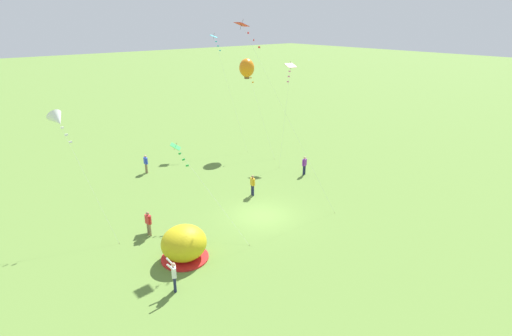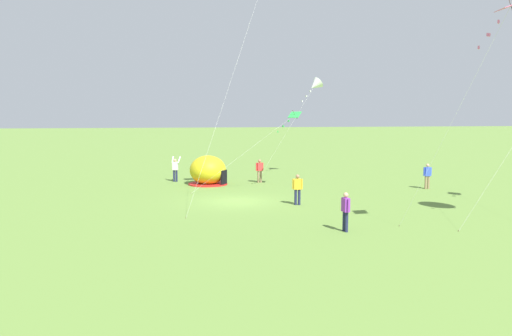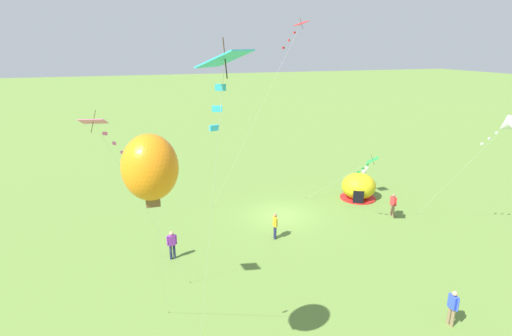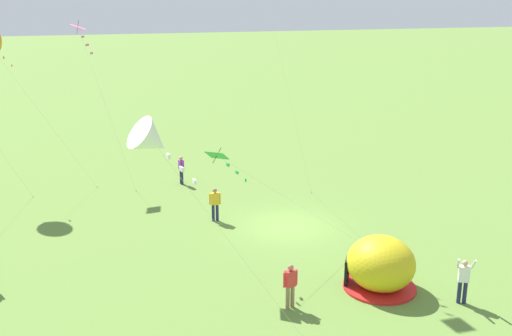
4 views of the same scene
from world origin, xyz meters
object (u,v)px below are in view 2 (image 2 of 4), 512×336
at_px(person_with_toddler, 427,175).
at_px(kite_pink, 505,15).
at_px(person_flying_kite, 175,168).
at_px(kite_white, 315,85).
at_px(person_near_tent, 346,210).
at_px(person_strolling, 260,170).
at_px(kite_green, 290,119).
at_px(popup_tent, 208,171).
at_px(person_far_back, 297,188).

xyz_separation_m(person_with_toddler, kite_pink, (13.70, -4.53, 7.83)).
xyz_separation_m(person_with_toddler, person_flying_kite, (-6.41, -16.86, 0.03)).
xyz_separation_m(person_flying_kite, kite_white, (-1.64, 11.21, 6.35)).
xyz_separation_m(person_with_toddler, person_near_tent, (10.86, -9.63, 0.00)).
relative_size(person_near_tent, kite_white, 0.22).
bearing_deg(person_with_toddler, person_flying_kite, -110.82).
xyz_separation_m(person_flying_kite, kite_pink, (20.11, 12.33, 7.79)).
bearing_deg(person_near_tent, person_strolling, -176.08).
height_order(person_flying_kite, kite_green, kite_green).
distance_m(popup_tent, kite_pink, 22.15).
xyz_separation_m(person_strolling, kite_white, (-3.18, 5.06, 6.38)).
distance_m(kite_pink, kite_green, 16.41).
bearing_deg(kite_pink, person_with_toddler, 161.69).
distance_m(kite_white, kite_pink, 21.83).
distance_m(popup_tent, kite_white, 11.50).
bearing_deg(person_near_tent, kite_white, 168.12).
bearing_deg(kite_green, kite_white, 151.54).
bearing_deg(popup_tent, kite_pink, 28.86).
distance_m(person_flying_kite, person_far_back, 12.69).
relative_size(popup_tent, kite_pink, 0.30).
distance_m(person_with_toddler, person_far_back, 11.04).
xyz_separation_m(person_flying_kite, kite_green, (4.90, 7.66, 3.75)).
relative_size(kite_white, kite_green, 1.06).
height_order(person_flying_kite, kite_pink, kite_pink).
bearing_deg(person_near_tent, popup_tent, -162.21).
relative_size(person_far_back, kite_white, 0.22).
bearing_deg(kite_green, person_with_toddler, 80.68).
height_order(kite_white, kite_pink, kite_pink).
distance_m(person_near_tent, kite_green, 12.94).
bearing_deg(kite_white, person_near_tent, -11.88).
relative_size(person_far_back, kite_green, 0.23).
xyz_separation_m(person_near_tent, kite_green, (-12.37, 0.43, 3.79)).
distance_m(person_with_toddler, kite_green, 10.06).
xyz_separation_m(person_with_toddler, kite_white, (-8.06, -5.65, 6.38)).
bearing_deg(person_near_tent, kite_green, 178.01).
bearing_deg(kite_white, kite_pink, 2.93).
distance_m(person_with_toddler, person_strolling, 11.76).
xyz_separation_m(popup_tent, kite_green, (2.95, 5.35, 3.75)).
bearing_deg(person_near_tent, person_far_back, -175.50).
height_order(person_flying_kite, person_strolling, person_flying_kite).
bearing_deg(popup_tent, person_strolling, 96.20).
height_order(kite_white, kite_green, kite_white).
xyz_separation_m(person_with_toddler, person_strolling, (-4.88, -10.71, 0.00)).
bearing_deg(popup_tent, kite_white, 112.01).
bearing_deg(person_strolling, person_far_back, 3.51).
xyz_separation_m(popup_tent, person_strolling, (-0.42, 3.84, -0.03)).
distance_m(popup_tent, person_near_tent, 16.09).
distance_m(person_flying_kite, kite_green, 9.84).
bearing_deg(popup_tent, person_with_toddler, 72.95).
distance_m(person_with_toddler, person_near_tent, 14.51).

